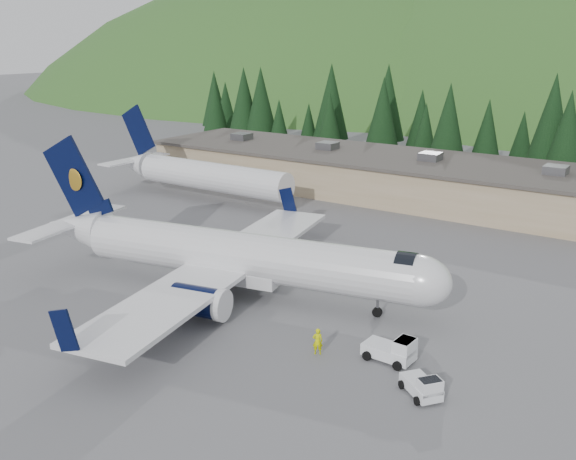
# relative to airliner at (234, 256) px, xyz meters

# --- Properties ---
(ground) EXTENTS (600.00, 600.00, 0.00)m
(ground) POSITION_rel_airliner_xyz_m (1.04, 0.20, -3.20)
(ground) COLOR #5A5A5F
(airliner) EXTENTS (36.07, 34.06, 12.01)m
(airliner) POSITION_rel_airliner_xyz_m (0.00, 0.00, 0.00)
(airliner) COLOR white
(airliner) RESTS_ON ground
(second_airliner) EXTENTS (27.50, 11.00, 10.05)m
(second_airliner) POSITION_rel_airliner_xyz_m (-23.89, 22.20, 0.12)
(second_airliner) COLOR white
(second_airliner) RESTS_ON ground
(baggage_tug_a) EXTENTS (3.37, 2.13, 1.75)m
(baggage_tug_a) POSITION_rel_airliner_xyz_m (15.61, -3.31, -2.42)
(baggage_tug_a) COLOR white
(baggage_tug_a) RESTS_ON ground
(baggage_tug_b) EXTENTS (3.07, 2.83, 1.49)m
(baggage_tug_b) POSITION_rel_airliner_xyz_m (18.90, -6.25, -2.53)
(baggage_tug_b) COLOR white
(baggage_tug_b) RESTS_ON ground
(terminal_building) EXTENTS (71.00, 17.00, 6.10)m
(terminal_building) POSITION_rel_airliner_xyz_m (-3.97, 38.20, -0.58)
(terminal_building) COLOR tan
(terminal_building) RESTS_ON ground
(ramp_worker) EXTENTS (0.80, 0.74, 1.84)m
(ramp_worker) POSITION_rel_airliner_xyz_m (11.07, -5.20, -2.28)
(ramp_worker) COLOR #DEEA00
(ramp_worker) RESTS_ON ground
(tree_line) EXTENTS (112.06, 18.88, 14.37)m
(tree_line) POSITION_rel_airliner_xyz_m (-7.73, 61.84, 4.39)
(tree_line) COLOR black
(tree_line) RESTS_ON ground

